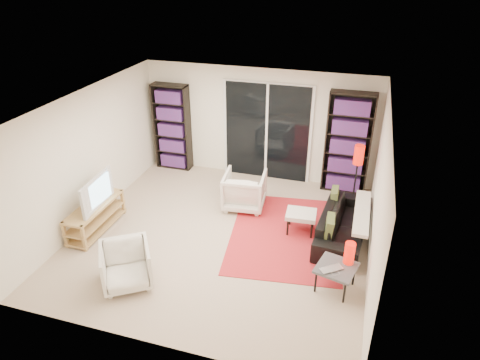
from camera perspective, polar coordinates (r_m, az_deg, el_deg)
name	(u,v)px	position (r m, az deg, el deg)	size (l,w,h in m)	color
floor	(222,236)	(7.64, -2.46, -7.41)	(5.00, 5.00, 0.00)	#BFA88F
wall_back	(258,124)	(9.21, 2.47, 7.46)	(5.00, 0.02, 2.40)	white
wall_front	(149,271)	(5.11, -12.06, -11.79)	(5.00, 0.02, 2.40)	white
wall_left	(88,157)	(8.12, -19.59, 2.91)	(0.02, 5.00, 2.40)	white
wall_right	(379,197)	(6.70, 17.99, -2.22)	(0.02, 5.00, 2.40)	white
ceiling	(218,105)	(6.55, -2.89, 9.99)	(5.00, 5.00, 0.02)	white
sliding_door	(267,132)	(9.19, 3.61, 6.37)	(1.92, 0.08, 2.16)	white
bookshelf_left	(172,127)	(9.78, -9.03, 6.96)	(0.80, 0.30, 1.95)	black
bookshelf_right	(348,144)	(8.87, 14.18, 4.74)	(0.90, 0.30, 2.10)	black
tv_stand	(96,217)	(8.08, -18.69, -4.64)	(0.42, 1.32, 0.50)	tan
tv	(92,192)	(7.82, -19.13, -1.47)	(0.97, 0.13, 0.56)	black
rug	(285,234)	(7.70, 6.05, -7.17)	(1.89, 2.56, 0.01)	red
sofa	(344,224)	(7.65, 13.67, -5.72)	(1.88, 0.74, 0.55)	black
armchair_back	(244,190)	(8.28, 0.60, -1.38)	(0.77, 0.80, 0.72)	silver
armchair_front	(126,265)	(6.67, -14.94, -10.95)	(0.70, 0.72, 0.66)	silver
ottoman	(301,215)	(7.62, 8.15, -4.68)	(0.55, 0.46, 0.40)	silver
side_table	(336,269)	(6.50, 12.71, -11.49)	(0.66, 0.66, 0.40)	#49494E
laptop	(333,271)	(6.37, 12.31, -11.78)	(0.34, 0.22, 0.03)	silver
table_lamp	(349,253)	(6.49, 14.39, -9.41)	(0.15, 0.15, 0.34)	red
floor_lamp	(358,162)	(8.16, 15.45, 2.35)	(0.20, 0.20, 1.35)	black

